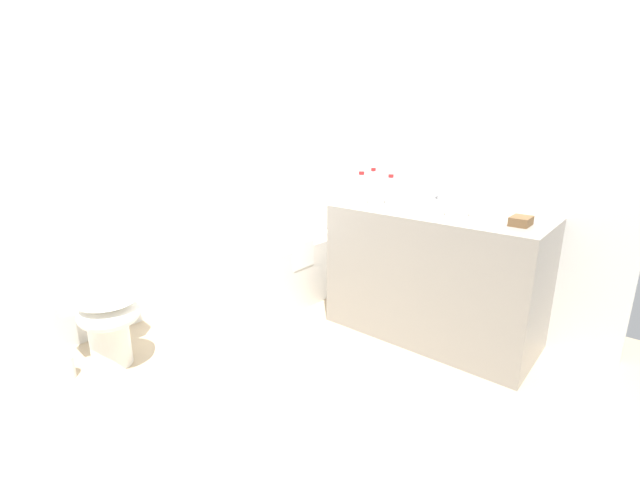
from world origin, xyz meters
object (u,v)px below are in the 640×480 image
at_px(drinking_glass_1, 452,209).
at_px(sink_faucet, 436,200).
at_px(bathtub, 255,271).
at_px(water_bottle_2, 361,188).
at_px(drinking_glass_0, 476,209).
at_px(toilet_paper_roll, 64,368).
at_px(soap_dish, 489,219).
at_px(water_bottle_0, 390,190).
at_px(toilet, 103,309).
at_px(amenity_basket, 521,221).
at_px(water_bottle_1, 373,187).
at_px(sink_basin, 424,206).

bearing_deg(drinking_glass_1, sink_faucet, 40.48).
distance_m(bathtub, water_bottle_2, 1.08).
xyz_separation_m(drinking_glass_0, drinking_glass_1, (-0.06, 0.12, -0.01)).
height_order(drinking_glass_1, toilet_paper_roll, drinking_glass_1).
xyz_separation_m(sink_faucet, water_bottle_2, (-0.26, 0.44, 0.07)).
bearing_deg(sink_faucet, bathtub, 117.15).
distance_m(sink_faucet, soap_dish, 0.49).
relative_size(sink_faucet, water_bottle_0, 0.75).
distance_m(toilet, water_bottle_2, 1.81).
height_order(drinking_glass_0, soap_dish, drinking_glass_0).
xyz_separation_m(toilet, sink_faucet, (1.77, -1.23, 0.54)).
relative_size(toilet, sink_faucet, 4.38).
bearing_deg(amenity_basket, bathtub, 101.80).
bearing_deg(water_bottle_1, sink_basin, -78.78).
bearing_deg(water_bottle_1, toilet_paper_roll, 152.99).
relative_size(sink_basin, toilet_paper_roll, 2.38).
height_order(water_bottle_0, toilet_paper_roll, water_bottle_0).
height_order(drinking_glass_0, toilet_paper_roll, drinking_glass_0).
distance_m(sink_faucet, water_bottle_0, 0.32).
xyz_separation_m(water_bottle_1, soap_dish, (0.03, -0.79, -0.11)).
relative_size(sink_faucet, toilet_paper_roll, 1.16).
height_order(water_bottle_0, water_bottle_2, water_bottle_2).
bearing_deg(bathtub, sink_faucet, -62.85).
relative_size(toilet, water_bottle_2, 3.06).
relative_size(water_bottle_2, toilet_paper_roll, 1.67).
xyz_separation_m(water_bottle_0, toilet_paper_roll, (-1.85, 0.98, -0.89)).
xyz_separation_m(sink_basin, amenity_basket, (-0.05, -0.61, 0.00)).
relative_size(bathtub, water_bottle_0, 6.96).
relative_size(toilet, drinking_glass_0, 6.51).
bearing_deg(water_bottle_0, soap_dish, -94.77).
relative_size(water_bottle_0, drinking_glass_0, 1.99).
bearing_deg(drinking_glass_0, sink_faucet, 60.68).
distance_m(sink_faucet, drinking_glass_0, 0.39).
bearing_deg(toilet, sink_basin, 55.85).
height_order(sink_basin, sink_faucet, sink_faucet).
bearing_deg(soap_dish, amenity_basket, -93.27).
relative_size(bathtub, toilet_paper_roll, 10.83).
distance_m(water_bottle_1, amenity_basket, 0.97).
xyz_separation_m(sink_basin, water_bottle_2, (-0.08, 0.44, 0.08)).
height_order(sink_basin, water_bottle_1, water_bottle_1).
distance_m(sink_faucet, drinking_glass_1, 0.34).
xyz_separation_m(toilet, drinking_glass_0, (1.58, -1.57, 0.56)).
bearing_deg(toilet, water_bottle_2, 66.11).
height_order(bathtub, sink_basin, bathtub).
distance_m(water_bottle_2, drinking_glass_1, 0.66).
distance_m(amenity_basket, soap_dish, 0.18).
bearing_deg(sink_basin, toilet_paper_roll, 145.70).
relative_size(water_bottle_1, soap_dish, 2.76).
xyz_separation_m(drinking_glass_0, amenity_basket, (-0.04, -0.27, -0.03)).
bearing_deg(drinking_glass_1, toilet, 136.25).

